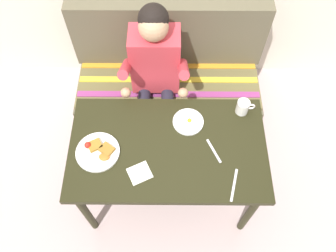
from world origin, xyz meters
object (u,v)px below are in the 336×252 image
couch (168,85)px  knife (234,185)px  fork (214,151)px  napkin (140,173)px  coffee_mug (243,107)px  table (168,152)px  plate_eggs (188,122)px  plate_breakfast (98,151)px  person (155,69)px

couch → knife: (0.38, -1.01, 0.40)m
knife → fork: bearing=129.7°
fork → knife: (0.10, -0.21, 0.00)m
fork → knife: 0.24m
napkin → coffee_mug: bearing=34.3°
table → plate_eggs: size_ratio=6.18×
plate_breakfast → fork: 0.69m
couch → plate_breakfast: 1.00m
person → plate_eggs: 0.47m
person → fork: (0.37, -0.62, -0.01)m
couch → plate_breakfast: (-0.42, -0.81, 0.41)m
napkin → knife: 0.54m
plate_eggs → couch: bearing=102.0°
coffee_mug → fork: bearing=-124.4°
person → coffee_mug: (0.56, -0.33, 0.04)m
coffee_mug → knife: 0.51m
plate_eggs → napkin: plate_eggs is taller
person → coffee_mug: bearing=-30.5°
table → plate_eggs: plate_eggs is taller
couch → napkin: couch is taller
person → fork: size_ratio=7.13×
plate_breakfast → knife: bearing=-14.4°
person → coffee_mug: 0.66m
table → napkin: napkin is taller
fork → knife: size_ratio=0.85×
coffee_mug → napkin: bearing=-145.7°
table → fork: fork is taller
couch → napkin: 1.04m
person → napkin: size_ratio=9.69×
table → coffee_mug: 0.55m
table → napkin: 0.25m
plate_eggs → fork: bearing=-53.3°
couch → knife: couch is taller
person → plate_eggs: size_ratio=6.25×
plate_breakfast → knife: (0.79, -0.20, -0.01)m
plate_breakfast → knife: size_ratio=1.31×
couch → fork: size_ratio=8.47×
plate_breakfast → fork: size_ratio=1.55×
napkin → plate_eggs: bearing=50.2°
plate_breakfast → coffee_mug: size_ratio=2.23×
knife → couch: bearing=125.0°
knife → plate_eggs: bearing=135.6°
table → fork: size_ratio=7.06×
person → knife: person is taller
napkin → fork: bearing=18.4°
couch → coffee_mug: (0.47, -0.51, 0.45)m
couch → coffee_mug: size_ratio=12.20×
plate_eggs → fork: plate_eggs is taller
couch → person: person is taller
couch → knife: 1.15m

